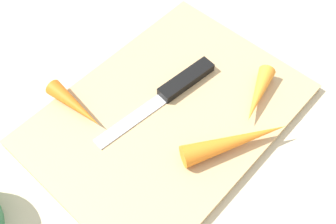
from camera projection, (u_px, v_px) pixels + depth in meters
ground_plane at (168, 117)px, 0.55m from camera, size 1.40×1.40×0.00m
cutting_board at (168, 114)px, 0.54m from camera, size 0.36×0.26×0.01m
knife at (179, 85)px, 0.55m from camera, size 0.20×0.04×0.01m
carrot_longest at (236, 141)px, 0.50m from camera, size 0.14×0.09×0.03m
carrot_medium at (75, 105)px, 0.53m from camera, size 0.03×0.09×0.02m
carrot_shortest at (258, 95)px, 0.54m from camera, size 0.09×0.05×0.02m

